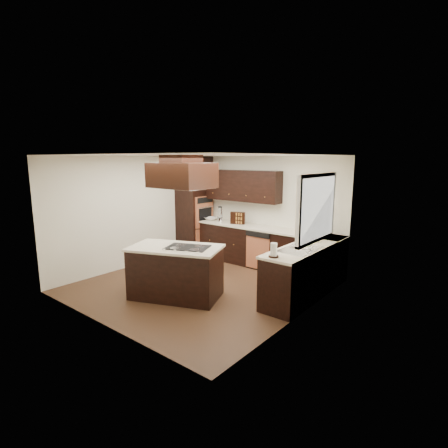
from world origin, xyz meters
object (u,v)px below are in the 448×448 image
(range_hood, at_px, (181,175))
(island, at_px, (176,273))
(spice_rack, at_px, (238,218))
(oven_column, at_px, (194,213))

(range_hood, bearing_deg, island, -125.74)
(range_hood, height_order, spice_rack, range_hood)
(island, bearing_deg, spice_rack, 77.46)
(range_hood, relative_size, spice_rack, 3.05)
(oven_column, height_order, range_hood, range_hood)
(oven_column, distance_m, spice_rack, 1.36)
(oven_column, relative_size, range_hood, 2.02)
(island, relative_size, spice_rack, 4.45)
(island, distance_m, range_hood, 1.73)
(oven_column, bearing_deg, island, -52.84)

